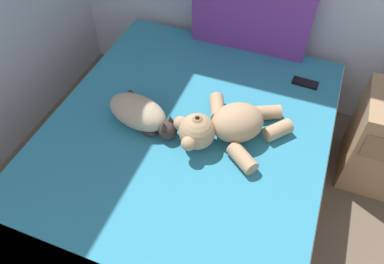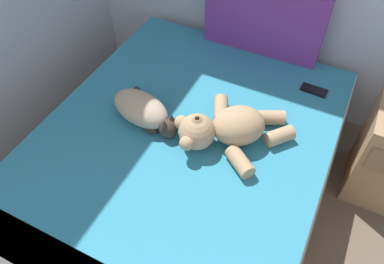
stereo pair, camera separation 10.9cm
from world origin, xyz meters
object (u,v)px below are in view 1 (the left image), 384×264
object	(u,v)px
bed	(179,172)
cell_phone	(305,83)
teddy_bear	(226,126)
cat	(141,114)
patterned_cushion	(251,16)

from	to	relation	value
bed	cell_phone	size ratio (longest dim) A/B	13.20
teddy_bear	cell_phone	bearing A→B (deg)	60.76
bed	cat	distance (m)	0.40
patterned_cushion	cell_phone	bearing A→B (deg)	-29.46
bed	patterned_cushion	xyz separation A→B (m)	(0.10, 0.93, 0.46)
patterned_cushion	bed	bearing A→B (deg)	-96.40
cat	teddy_bear	size ratio (longest dim) A/B	0.74
cat	cell_phone	world-z (taller)	cat
cell_phone	cat	bearing A→B (deg)	-140.25
bed	teddy_bear	distance (m)	0.41
cat	bed	bearing A→B (deg)	-15.86
bed	cat	bearing A→B (deg)	164.14
cat	teddy_bear	bearing A→B (deg)	8.32
cell_phone	teddy_bear	bearing A→B (deg)	-119.24
patterned_cushion	teddy_bear	bearing A→B (deg)	-82.78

